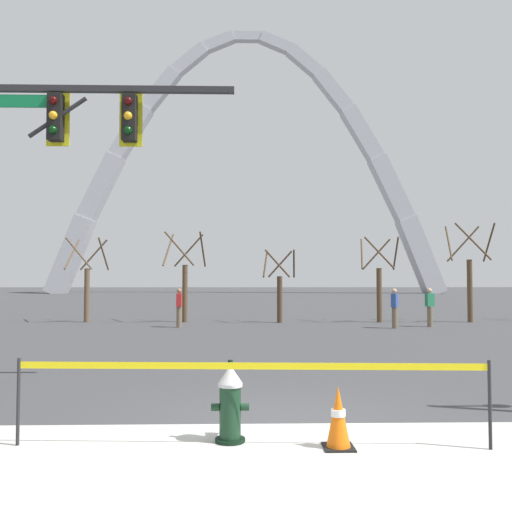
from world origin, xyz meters
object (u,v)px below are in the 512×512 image
fire_hydrant (230,403)px  pedestrian_standing_center (395,308)px  traffic_cone_by_hydrant (338,418)px  pedestrian_walking_right (179,307)px  pedestrian_walking_left (430,307)px  monument_arch (247,174)px  traffic_signal_gantry (41,168)px

fire_hydrant → pedestrian_standing_center: 15.93m
traffic_cone_by_hydrant → pedestrian_walking_right: (-3.73, 15.56, 0.46)m
pedestrian_walking_left → pedestrian_standing_center: 1.78m
monument_arch → pedestrian_walking_left: size_ratio=34.28×
monument_arch → pedestrian_standing_center: size_ratio=34.28×
traffic_signal_gantry → monument_arch: monument_arch is taller
traffic_cone_by_hydrant → pedestrian_walking_left: pedestrian_walking_left is taller
monument_arch → pedestrian_walking_right: (-3.10, -50.98, -15.67)m
monument_arch → pedestrian_walking_right: size_ratio=34.28×
pedestrian_walking_left → pedestrian_walking_right: size_ratio=1.00×
fire_hydrant → traffic_cone_by_hydrant: fire_hydrant is taller
monument_arch → pedestrian_walking_left: bearing=-81.9°
pedestrian_walking_right → fire_hydrant: bearing=-80.9°
traffic_cone_by_hydrant → traffic_signal_gantry: traffic_signal_gantry is taller
traffic_signal_gantry → monument_arch: (4.32, 62.71, 12.41)m
traffic_cone_by_hydrant → pedestrian_walking_left: (6.61, 15.61, 0.46)m
fire_hydrant → pedestrian_standing_center: pedestrian_standing_center is taller
fire_hydrant → monument_arch: size_ratio=0.02×
pedestrian_walking_left → pedestrian_standing_center: bearing=-158.3°
fire_hydrant → traffic_signal_gantry: (-3.68, 3.55, 3.60)m
fire_hydrant → pedestrian_walking_left: (7.87, 15.33, 0.35)m
fire_hydrant → monument_arch: 68.17m
pedestrian_walking_left → monument_arch: bearing=98.1°
traffic_signal_gantry → traffic_cone_by_hydrant: bearing=-37.8°
fire_hydrant → pedestrian_walking_right: (-2.46, 15.28, 0.35)m
fire_hydrant → traffic_signal_gantry: 6.26m
traffic_cone_by_hydrant → traffic_signal_gantry: (-4.95, 3.83, 3.71)m
traffic_signal_gantry → pedestrian_standing_center: (9.90, 11.11, -3.25)m
monument_arch → traffic_signal_gantry: bearing=-93.9°
fire_hydrant → monument_arch: (0.64, 66.26, 16.02)m
traffic_cone_by_hydrant → traffic_signal_gantry: bearing=142.2°
traffic_signal_gantry → pedestrian_standing_center: bearing=48.3°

